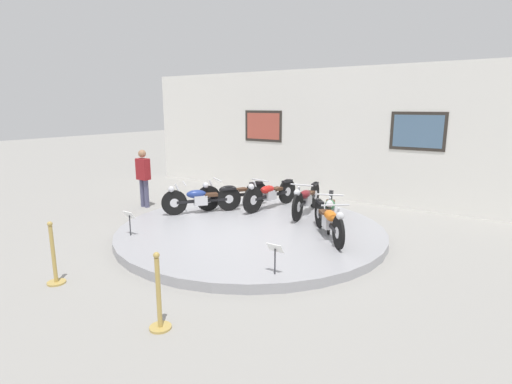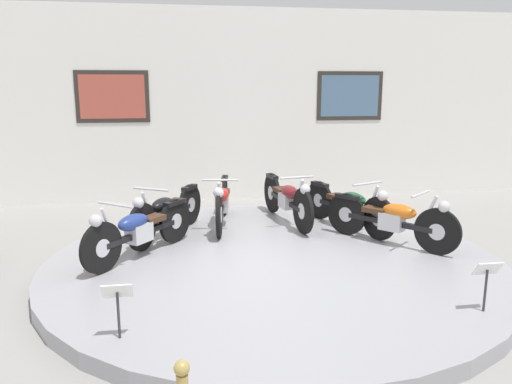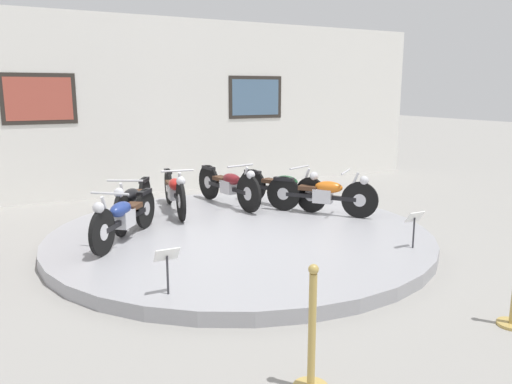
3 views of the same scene
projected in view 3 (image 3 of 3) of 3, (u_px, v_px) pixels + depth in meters
The scene contains 12 objects.
ground_plane at pixel (241, 241), 7.67m from camera, with size 60.00×60.00×0.00m, color gray.
display_platform at pixel (241, 236), 7.65m from camera, with size 5.75×5.75×0.17m, color #99999E.
back_wall at pixel (157, 107), 11.03m from camera, with size 14.00×0.22×3.83m.
motorcycle_blue at pixel (124, 215), 7.03m from camera, with size 1.26×1.57×0.78m.
motorcycle_black at pixel (133, 201), 7.89m from camera, with size 1.02×1.77×0.80m.
motorcycle_red at pixel (174, 190), 8.71m from camera, with size 0.54×2.00×0.81m.
motorcycle_maroon at pixel (229, 185), 9.17m from camera, with size 0.54×2.01×0.81m.
motorcycle_green at pixel (282, 187), 9.11m from camera, with size 0.81×1.85×0.79m.
motorcycle_orange at pixel (323, 193), 8.54m from camera, with size 1.30×1.55×0.78m.
info_placard_front_left at pixel (167, 261), 5.18m from camera, with size 0.26×0.11×0.51m.
info_placard_front_centre at pixel (414, 222), 6.71m from camera, with size 0.26×0.11×0.51m.
stanchion_post_left_of_entry at pixel (312, 349), 3.80m from camera, with size 0.28×0.28×1.02m.
Camera 3 is at (-3.14, -6.66, 2.28)m, focal length 35.00 mm.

